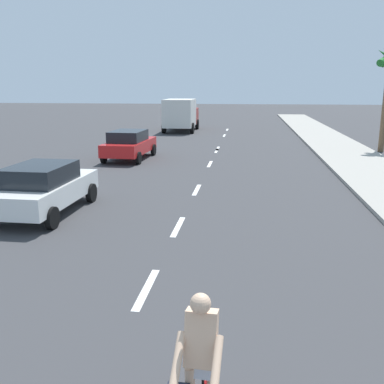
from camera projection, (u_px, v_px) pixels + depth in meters
ground_plane at (205, 174)px, 19.73m from camera, size 160.00×160.00×0.00m
sidewalk_strip at (368, 168)px, 20.69m from camera, size 3.60×80.00×0.14m
lane_stripe_2 at (147, 289)px, 8.53m from camera, size 0.16×1.80×0.01m
lane_stripe_3 at (178, 227)px, 12.29m from camera, size 0.16×1.80×0.01m
lane_stripe_4 at (197, 190)px, 16.67m from camera, size 0.16×1.80×0.01m
lane_stripe_5 at (210, 164)px, 22.20m from camera, size 0.16×1.80×0.01m
lane_stripe_6 at (217, 151)px, 26.80m from camera, size 0.16×1.80×0.01m
lane_stripe_7 at (218, 148)px, 27.72m from camera, size 0.16×1.80×0.01m
lane_stripe_8 at (224, 135)px, 35.05m from camera, size 0.16×1.80×0.01m
lane_stripe_9 at (227, 130)px, 39.73m from camera, size 0.16×1.80×0.01m
cyclist at (195, 381)px, 4.61m from camera, size 0.63×1.71×1.82m
parked_car_white at (44, 187)px, 13.40m from camera, size 2.07×4.38×1.57m
parked_car_red at (129, 144)px, 23.47m from camera, size 2.19×4.51×1.57m
delivery_truck at (181, 114)px, 38.03m from camera, size 2.73×6.26×2.80m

